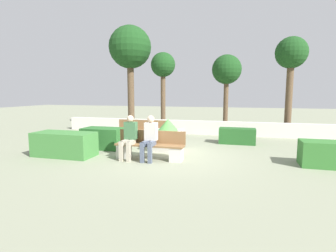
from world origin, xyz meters
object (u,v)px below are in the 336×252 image
Objects in this scene: tree_center_left at (163,68)px; tree_rightmost at (291,57)px; bench_left_side at (141,132)px; person_seated_man at (150,136)px; bench_front at (150,148)px; planter_corner_left at (168,136)px; tree_leftmost at (130,49)px; person_seated_woman at (129,135)px; tree_center_right at (227,71)px.

tree_rightmost is (6.53, -0.60, 0.27)m from tree_center_left.
person_seated_man is (1.48, -3.04, 0.40)m from bench_left_side.
bench_front is 1.36m from planter_corner_left.
tree_leftmost is at bearing 117.43° from bench_front.
tree_leftmost reaches higher than person_seated_woman.
person_seated_woman is at bearing -119.49° from planter_corner_left.
tree_rightmost is at bearing 52.13° from bench_front.
bench_left_side is 0.47× the size of tree_rightmost.
person_seated_man is at bearing -76.73° from tree_center_left.
person_seated_man reaches higher than bench_front.
bench_left_side is (-1.43, 2.89, 0.00)m from bench_front.
bench_left_side is 5.79m from tree_center_right.
tree_center_left is 1.07× the size of tree_center_right.
tree_leftmost reaches higher than bench_left_side.
tree_rightmost is at bearing -5.23° from tree_center_left.
tree_rightmost is at bearing 49.40° from person_seated_woman.
bench_front is 0.50× the size of tree_center_left.
person_seated_man reaches higher than person_seated_woman.
person_seated_man is at bearing -105.23° from tree_center_right.
bench_left_side is 1.95× the size of planter_corner_left.
tree_center_right is at bearing -3.59° from tree_center_left.
person_seated_woman is 1.72m from planter_corner_left.
bench_front is 1.92× the size of planter_corner_left.
planter_corner_left is 0.28× the size of tree_center_right.
person_seated_woman is 0.29× the size of tree_rightmost.
tree_leftmost is 1.48× the size of tree_center_right.
tree_rightmost reaches higher than planter_corner_left.
bench_front is 3.23m from bench_left_side.
tree_center_left is (-0.19, 4.02, 3.10)m from bench_left_side.
tree_leftmost is at bearing 117.25° from person_seated_man.
tree_leftmost is (-2.24, 4.19, 4.24)m from bench_left_side.
person_seated_man is at bearing -62.75° from tree_leftmost.
person_seated_woman is at bearing -76.64° from bench_left_side.
tree_rightmost reaches higher than person_seated_woman.
person_seated_man is 8.61m from tree_rightmost.
tree_rightmost is at bearing 26.91° from bench_left_side.
bench_front and bench_left_side have the same top height.
tree_center_left is at bearing 103.17° from bench_front.
tree_center_right is 0.86× the size of tree_rightmost.
bench_left_side is 2.27m from planter_corner_left.
person_seated_man is at bearing 0.14° from person_seated_woman.
person_seated_woman is (-0.67, -0.00, -0.01)m from person_seated_man.
bench_front is at bearing 13.01° from person_seated_woman.
bench_front is at bearing 108.09° from person_seated_man.
tree_center_right is 3.08m from tree_rightmost.
tree_center_right is (2.53, 6.84, 2.42)m from person_seated_woman.
person_seated_man is 1.51m from planter_corner_left.
planter_corner_left is 6.22m from tree_center_right.
tree_center_right is at bearing 74.09° from bench_front.
bench_left_side is 0.55× the size of tree_center_right.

